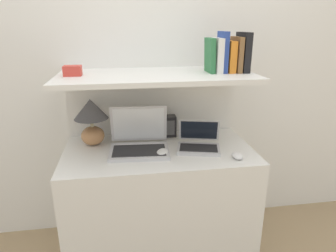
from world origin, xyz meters
The scene contains 17 objects.
wall_back centered at (0.00, 0.68, 1.20)m, with size 6.00×0.05×2.40m.
desk centered at (0.00, 0.31, 0.37)m, with size 1.15×0.61×0.75m.
back_riser centered at (0.00, 0.63, 0.59)m, with size 1.15×0.04×1.17m.
shelf centered at (0.00, 0.38, 1.18)m, with size 1.15×0.55×0.03m.
table_lamp centered at (-0.40, 0.45, 0.93)m, with size 0.21×0.21×0.30m.
laptop_large centered at (-0.12, 0.32, 0.80)m, with size 0.37×0.31×0.25m.
laptop_small centered at (0.24, 0.28, 0.78)m, with size 0.30×0.28×0.16m.
computer_mouse centered at (0.01, 0.22, 0.76)m, with size 0.10×0.12×0.03m.
second_mouse centered at (0.43, 0.11, 0.76)m, with size 0.07×0.09×0.03m.
router_box centered at (0.08, 0.53, 0.82)m, with size 0.13×0.08×0.14m.
book_black centered at (0.52, 0.38, 1.31)m, with size 0.04×0.17×0.23m.
book_brown centered at (0.48, 0.38, 1.30)m, with size 0.03×0.17×0.20m.
book_orange centered at (0.44, 0.38, 1.29)m, with size 0.04×0.15×0.18m.
book_blue centered at (0.39, 0.38, 1.32)m, with size 0.03×0.14×0.24m.
book_white centered at (0.36, 0.38, 1.30)m, with size 0.04×0.18×0.20m.
book_green centered at (0.32, 0.38, 1.30)m, with size 0.03×0.15×0.20m.
shelf_gadget centered at (-0.47, 0.38, 1.23)m, with size 0.10×0.08×0.06m.
Camera 1 is at (-0.20, -1.37, 1.47)m, focal length 32.00 mm.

